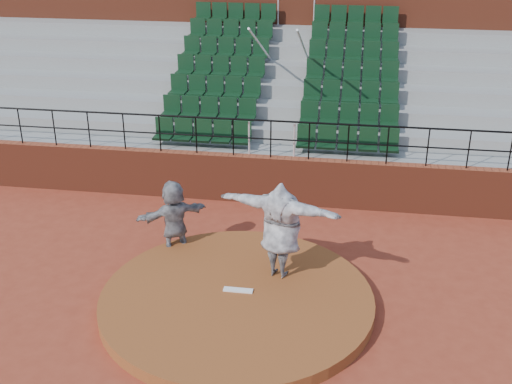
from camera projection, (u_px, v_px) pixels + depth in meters
ground at (237, 305)px, 12.96m from camera, size 90.00×90.00×0.00m
pitchers_mound at (237, 300)px, 12.91m from camera, size 5.50×5.50×0.25m
pitching_rubber at (238, 290)px, 12.99m from camera, size 0.60×0.15×0.03m
boundary_wall at (270, 180)px, 17.20m from camera, size 24.00×0.30×1.30m
wall_railing at (271, 131)px, 16.63m from camera, size 24.04×0.05×1.03m
seating_deck at (286, 112)px, 20.16m from camera, size 24.00×5.97×4.63m
press_box_facade at (300, 22)px, 22.85m from camera, size 24.00×3.00×7.10m
pitcher at (280, 230)px, 13.15m from camera, size 2.70×1.38×2.12m
fielder at (174, 218)px, 14.54m from camera, size 1.67×1.40×1.80m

